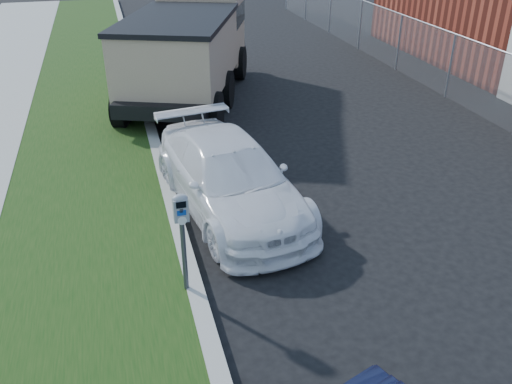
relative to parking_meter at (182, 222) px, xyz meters
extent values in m
plane|color=black|center=(2.72, 0.01, -1.26)|extent=(120.00, 120.00, 0.00)
cube|color=gray|center=(0.12, 2.01, -1.18)|extent=(0.25, 50.00, 0.15)
cube|color=#13330E|center=(-1.48, 2.01, -1.19)|extent=(3.00, 50.00, 0.13)
plane|color=slate|center=(8.72, 7.01, -0.36)|extent=(0.00, 30.00, 30.00)
cylinder|color=gray|center=(8.72, 7.01, 0.54)|extent=(0.04, 30.00, 0.04)
cylinder|color=gray|center=(8.72, 7.01, -0.36)|extent=(0.06, 0.06, 1.80)
cylinder|color=gray|center=(8.72, 10.01, -0.36)|extent=(0.06, 0.06, 1.80)
cylinder|color=gray|center=(8.72, 13.01, -0.36)|extent=(0.06, 0.06, 1.80)
cylinder|color=gray|center=(8.72, 16.01, -0.36)|extent=(0.06, 0.06, 1.80)
cylinder|color=gray|center=(8.72, 19.01, -0.36)|extent=(0.06, 0.06, 1.80)
cylinder|color=#3F4247|center=(0.00, 0.00, -0.55)|extent=(0.07, 0.07, 1.11)
cube|color=slate|center=(0.00, 0.00, 0.19)|extent=(0.20, 0.14, 0.33)
ellipsoid|color=slate|center=(0.00, 0.00, 0.36)|extent=(0.21, 0.14, 0.13)
cube|color=black|center=(0.00, -0.07, 0.30)|extent=(0.13, 0.01, 0.09)
cube|color=navy|center=(0.00, -0.07, 0.18)|extent=(0.12, 0.01, 0.08)
cylinder|color=silver|center=(0.00, -0.07, 0.06)|extent=(0.12, 0.01, 0.12)
cube|color=#3F4247|center=(0.00, -0.07, 0.22)|extent=(0.04, 0.01, 0.06)
imported|color=white|center=(1.19, 2.34, -0.60)|extent=(2.51, 4.74, 1.31)
cube|color=black|center=(1.44, 8.72, -0.52)|extent=(4.47, 6.85, 0.35)
cube|color=#947B5F|center=(2.30, 10.89, 0.32)|extent=(2.89, 2.57, 2.03)
cube|color=black|center=(2.30, 10.89, 0.72)|extent=(2.92, 2.60, 0.61)
cube|color=#947B5F|center=(1.14, 7.97, 0.32)|extent=(3.83, 4.86, 1.62)
cube|color=black|center=(1.14, 7.97, 1.16)|extent=(3.96, 4.99, 0.12)
cube|color=black|center=(2.65, 11.79, -0.60)|extent=(2.32, 1.04, 0.30)
cylinder|color=black|center=(1.18, 11.23, -0.75)|extent=(0.68, 1.06, 1.01)
cylinder|color=black|center=(3.35, 10.37, -0.75)|extent=(0.68, 1.06, 1.01)
cylinder|color=black|center=(0.17, 8.68, -0.75)|extent=(0.68, 1.06, 1.01)
cylinder|color=black|center=(2.34, 7.82, -0.75)|extent=(0.68, 1.06, 1.01)
cylinder|color=black|center=(-0.50, 6.98, -0.75)|extent=(0.68, 1.06, 1.01)
cylinder|color=black|center=(1.66, 6.12, -0.75)|extent=(0.68, 1.06, 1.01)
camera|label=1|loc=(-0.68, -6.26, 3.82)|focal=38.00mm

